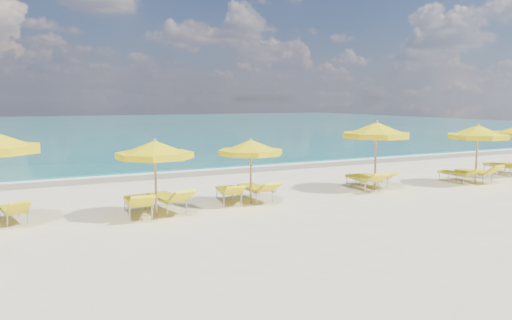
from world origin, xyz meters
name	(u,v)px	position (x,y,z in m)	size (l,w,h in m)	color
ground_plane	(277,201)	(0.00, 0.00, 0.00)	(120.00, 120.00, 0.00)	beige
ocean	(80,127)	(0.00, 48.00, 0.00)	(120.00, 80.00, 0.30)	#126864
wet_sand_band	(198,172)	(0.00, 7.40, 0.00)	(120.00, 2.60, 0.01)	tan
foam_line	(193,170)	(0.00, 8.20, 0.00)	(120.00, 1.20, 0.03)	white
whitecap_near	(43,157)	(-6.00, 17.00, 0.00)	(14.00, 0.36, 0.05)	white
whitecap_far	(221,140)	(8.00, 24.00, 0.00)	(18.00, 0.30, 0.05)	white
umbrella_2	(155,150)	(-4.06, -0.26, 1.89)	(2.76, 2.76, 2.22)	tan
umbrella_3	(251,148)	(-0.90, 0.08, 1.79)	(2.49, 2.49, 2.10)	tan
umbrella_4	(376,131)	(4.35, 0.34, 2.17)	(3.30, 3.30, 2.54)	tan
umbrella_5	(478,132)	(8.66, -0.51, 2.03)	(3.00, 3.00, 2.38)	tan
lounger_1_right	(14,214)	(-7.71, 0.83, 0.20)	(0.81, 1.70, 0.74)	#A5A8AD
lounger_2_left	(138,207)	(-4.51, 0.03, 0.25)	(0.88, 2.10, 0.83)	#A5A8AD
lounger_2_right	(168,203)	(-3.59, 0.21, 0.25)	(0.98, 2.13, 0.84)	#A5A8AD
lounger_3_left	(229,195)	(-1.45, 0.57, 0.22)	(0.97, 1.97, 0.75)	#A5A8AD
lounger_3_right	(256,193)	(-0.50, 0.51, 0.24)	(0.70, 2.01, 0.79)	#A5A8AD
lounger_4_left	(363,183)	(3.96, 0.51, 0.24)	(0.90, 2.10, 0.78)	#A5A8AD
lounger_4_right	(372,180)	(4.72, 0.94, 0.21)	(0.75, 1.85, 0.67)	#A5A8AD
lounger_5_left	(456,177)	(8.29, 0.08, 0.21)	(0.66, 1.84, 0.69)	#A5A8AD
lounger_5_right	(475,176)	(9.13, -0.11, 0.23)	(0.71, 1.89, 0.81)	#A5A8AD
lounger_6_left	(502,169)	(11.82, 0.70, 0.23)	(0.69, 1.97, 0.76)	#A5A8AD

